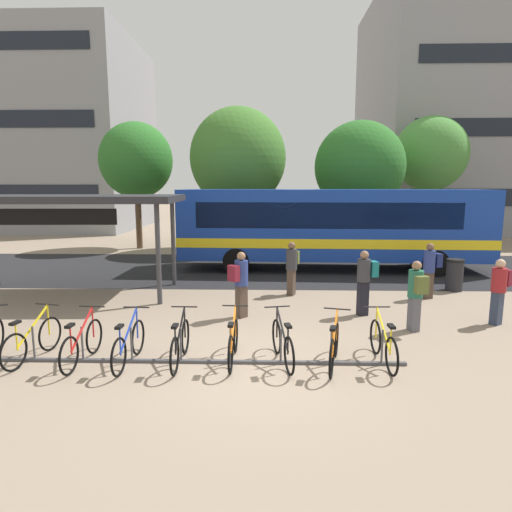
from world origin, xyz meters
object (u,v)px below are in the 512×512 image
object	(u,v)px
parked_bicycle_black_7	(283,344)
commuter_navy_pack_3	(430,267)
parked_bicycle_red_3	(82,344)
commuter_olive_pack_2	(292,265)
transit_shelter	(66,202)
trash_bin	(455,275)
parked_bicycle_black_5	(180,344)
commuter_olive_pack_5	(416,291)
parked_bicycle_blue_4	(129,345)
parked_bicycle_orange_6	(233,343)
commuter_teal_pack_4	(365,278)
parked_bicycle_orange_8	(334,347)
street_tree_3	(431,154)
commuter_maroon_pack_0	(240,280)
parked_bicycle_yellow_2	(33,341)
commuter_maroon_pack_1	(499,287)
city_bus	(333,226)
street_tree_2	(238,158)
street_tree_0	(136,161)
parked_bicycle_yellow_9	(383,344)
street_tree_1	(359,167)

from	to	relation	value
parked_bicycle_black_7	commuter_navy_pack_3	bearing A→B (deg)	-54.13
parked_bicycle_red_3	commuter_olive_pack_2	world-z (taller)	commuter_olive_pack_2
transit_shelter	trash_bin	bearing A→B (deg)	1.42
parked_bicycle_black_5	commuter_olive_pack_5	world-z (taller)	commuter_olive_pack_5
parked_bicycle_blue_4	trash_bin	xyz separation A→B (m)	(8.64, 6.09, 0.13)
parked_bicycle_orange_6	commuter_teal_pack_4	world-z (taller)	commuter_teal_pack_4
parked_bicycle_orange_8	commuter_navy_pack_3	world-z (taller)	commuter_navy_pack_3
commuter_olive_pack_2	parked_bicycle_orange_6	bearing A→B (deg)	8.84
commuter_olive_pack_2	street_tree_3	xyz separation A→B (m)	(8.43, 12.20, 4.16)
parked_bicycle_orange_6	commuter_maroon_pack_0	distance (m)	2.90
parked_bicycle_red_3	commuter_olive_pack_5	world-z (taller)	commuter_olive_pack_5
parked_bicycle_yellow_2	commuter_navy_pack_3	size ratio (longest dim) A/B	1.02
transit_shelter	trash_bin	size ratio (longest dim) A/B	6.70
commuter_maroon_pack_1	commuter_teal_pack_4	size ratio (longest dim) A/B	0.95
city_bus	commuter_maroon_pack_0	distance (m)	7.41
trash_bin	street_tree_2	size ratio (longest dim) A/B	0.14
transit_shelter	commuter_maroon_pack_0	world-z (taller)	transit_shelter
city_bus	street_tree_0	size ratio (longest dim) A/B	1.83
commuter_navy_pack_3	street_tree_3	size ratio (longest dim) A/B	0.23
parked_bicycle_orange_6	parked_bicycle_black_7	size ratio (longest dim) A/B	1.02
parked_bicycle_orange_6	parked_bicycle_blue_4	bearing A→B (deg)	95.72
parked_bicycle_black_7	commuter_maroon_pack_0	world-z (taller)	commuter_maroon_pack_0
parked_bicycle_black_5	parked_bicycle_yellow_9	distance (m)	3.86
parked_bicycle_orange_8	trash_bin	bearing A→B (deg)	-24.73
parked_bicycle_black_5	street_tree_3	bearing A→B (deg)	-31.69
commuter_maroon_pack_1	trash_bin	world-z (taller)	commuter_maroon_pack_1
commuter_olive_pack_5	trash_bin	size ratio (longest dim) A/B	1.61
city_bus	transit_shelter	xyz separation A→B (m)	(-8.73, -4.31, 1.10)
commuter_olive_pack_2	commuter_maroon_pack_1	bearing A→B (deg)	84.27
street_tree_0	trash_bin	bearing A→B (deg)	-35.44
parked_bicycle_black_5	street_tree_1	world-z (taller)	street_tree_1
parked_bicycle_yellow_9	commuter_maroon_pack_0	world-z (taller)	commuter_maroon_pack_0
street_tree_2	parked_bicycle_orange_8	bearing A→B (deg)	-79.42
street_tree_2	commuter_olive_pack_5	bearing A→B (deg)	-68.92
commuter_maroon_pack_0	street_tree_2	distance (m)	12.56
commuter_teal_pack_4	street_tree_1	size ratio (longest dim) A/B	0.26
parked_bicycle_orange_8	parked_bicycle_yellow_9	bearing A→B (deg)	-67.64
commuter_olive_pack_5	street_tree_1	size ratio (longest dim) A/B	0.25
parked_bicycle_orange_6	commuter_maroon_pack_0	world-z (taller)	commuter_maroon_pack_0
commuter_maroon_pack_1	street_tree_1	world-z (taller)	street_tree_1
commuter_maroon_pack_0	street_tree_2	world-z (taller)	street_tree_2
parked_bicycle_black_7	street_tree_1	bearing A→B (deg)	-28.01
parked_bicycle_orange_8	commuter_maroon_pack_0	size ratio (longest dim) A/B	0.99
street_tree_2	parked_bicycle_yellow_2	bearing A→B (deg)	-101.48
parked_bicycle_yellow_2	commuter_teal_pack_4	world-z (taller)	commuter_teal_pack_4
parked_bicycle_orange_8	street_tree_0	world-z (taller)	street_tree_0
parked_bicycle_yellow_2	commuter_maroon_pack_1	distance (m)	10.48
street_tree_1	parked_bicycle_red_3	bearing A→B (deg)	-118.64
trash_bin	street_tree_3	world-z (taller)	street_tree_3
parked_bicycle_red_3	parked_bicycle_yellow_2	bearing A→B (deg)	85.59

